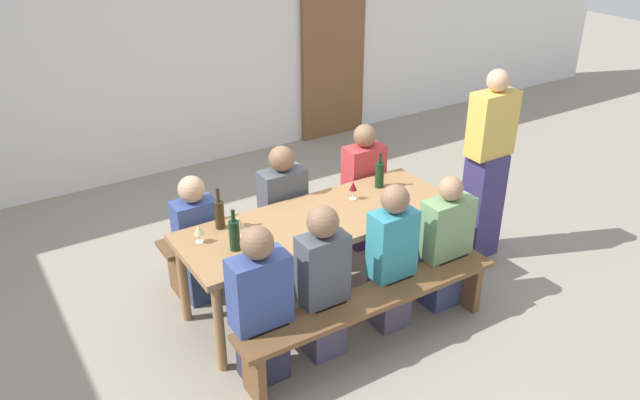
% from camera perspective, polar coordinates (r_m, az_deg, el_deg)
% --- Properties ---
extents(ground_plane, '(24.00, 24.00, 0.00)m').
position_cam_1_polar(ground_plane, '(5.22, -0.00, -8.81)').
color(ground_plane, gray).
extents(back_wall, '(14.00, 0.20, 3.20)m').
position_cam_1_polar(back_wall, '(7.22, -13.84, 14.77)').
color(back_wall, white).
rests_on(back_wall, ground).
extents(wooden_door, '(0.90, 0.06, 2.10)m').
position_cam_1_polar(wooden_door, '(8.12, 1.20, 12.87)').
color(wooden_door, brown).
rests_on(wooden_door, ground).
extents(tasting_table, '(2.17, 0.77, 0.75)m').
position_cam_1_polar(tasting_table, '(4.85, -0.00, -2.39)').
color(tasting_table, '#9E7247').
rests_on(tasting_table, ground).
extents(bench_near, '(2.07, 0.30, 0.45)m').
position_cam_1_polar(bench_near, '(4.55, 4.68, -9.47)').
color(bench_near, brown).
rests_on(bench_near, ground).
extents(bench_far, '(2.07, 0.30, 0.45)m').
position_cam_1_polar(bench_far, '(5.53, -3.80, -2.23)').
color(bench_far, brown).
rests_on(bench_far, ground).
extents(wine_bottle_0, '(0.07, 0.07, 0.30)m').
position_cam_1_polar(wine_bottle_0, '(5.26, 5.35, 2.30)').
color(wine_bottle_0, '#143319').
rests_on(wine_bottle_0, tasting_table).
extents(wine_bottle_1, '(0.07, 0.07, 0.31)m').
position_cam_1_polar(wine_bottle_1, '(4.40, -7.67, -3.09)').
color(wine_bottle_1, '#143319').
rests_on(wine_bottle_1, tasting_table).
extents(wine_bottle_2, '(0.07, 0.07, 0.32)m').
position_cam_1_polar(wine_bottle_2, '(4.68, -8.99, -1.23)').
color(wine_bottle_2, '#332814').
rests_on(wine_bottle_2, tasting_table).
extents(wine_glass_0, '(0.08, 0.08, 0.16)m').
position_cam_1_polar(wine_glass_0, '(4.55, -7.26, -2.07)').
color(wine_glass_0, silver).
rests_on(wine_glass_0, tasting_table).
extents(wine_glass_1, '(0.06, 0.06, 0.15)m').
position_cam_1_polar(wine_glass_1, '(5.04, 2.98, 1.18)').
color(wine_glass_1, silver).
rests_on(wine_glass_1, tasting_table).
extents(wine_glass_2, '(0.07, 0.07, 0.16)m').
position_cam_1_polar(wine_glass_2, '(4.23, -5.43, -4.36)').
color(wine_glass_2, silver).
rests_on(wine_glass_2, tasting_table).
extents(wine_glass_3, '(0.07, 0.07, 0.14)m').
position_cam_1_polar(wine_glass_3, '(4.53, -10.80, -2.65)').
color(wine_glass_3, silver).
rests_on(wine_glass_3, tasting_table).
extents(seated_guest_near_0, '(0.39, 0.24, 1.16)m').
position_cam_1_polar(seated_guest_near_0, '(4.20, -5.33, -9.71)').
color(seated_guest_near_0, '#2C2C41').
rests_on(seated_guest_near_0, ground).
extents(seated_guest_near_1, '(0.33, 0.24, 1.17)m').
position_cam_1_polar(seated_guest_near_1, '(4.38, 0.24, -7.57)').
color(seated_guest_near_1, '#4C4763').
rests_on(seated_guest_near_1, ground).
extents(seated_guest_near_2, '(0.33, 0.24, 1.17)m').
position_cam_1_polar(seated_guest_near_2, '(4.67, 6.40, -5.37)').
color(seated_guest_near_2, '#4E495C').
rests_on(seated_guest_near_2, ground).
extents(seated_guest_near_3, '(0.40, 0.24, 1.10)m').
position_cam_1_polar(seated_guest_near_3, '(5.00, 11.11, -4.07)').
color(seated_guest_near_3, '#364068').
rests_on(seated_guest_near_3, ground).
extents(seated_guest_far_0, '(0.32, 0.24, 1.08)m').
position_cam_1_polar(seated_guest_far_0, '(5.05, -10.97, -3.66)').
color(seated_guest_far_0, navy).
rests_on(seated_guest_far_0, ground).
extents(seated_guest_far_1, '(0.38, 0.24, 1.15)m').
position_cam_1_polar(seated_guest_far_1, '(5.31, -3.31, -1.17)').
color(seated_guest_far_1, '#47456B').
rests_on(seated_guest_far_1, ground).
extents(seated_guest_far_2, '(0.35, 0.24, 1.17)m').
position_cam_1_polar(seated_guest_far_2, '(5.69, 3.88, 1.00)').
color(seated_guest_far_2, '#492861').
rests_on(seated_guest_far_2, ground).
extents(standing_host, '(0.39, 0.24, 1.69)m').
position_cam_1_polar(standing_host, '(5.61, 14.66, 2.62)').
color(standing_host, navy).
rests_on(standing_host, ground).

